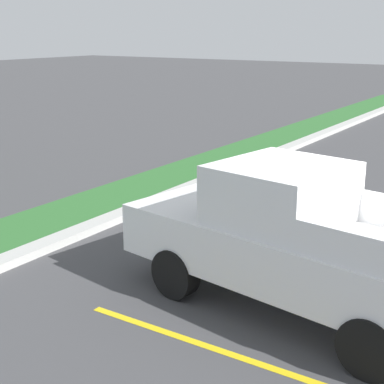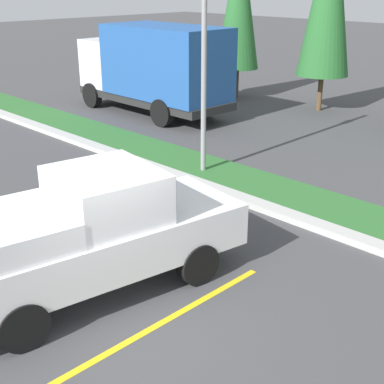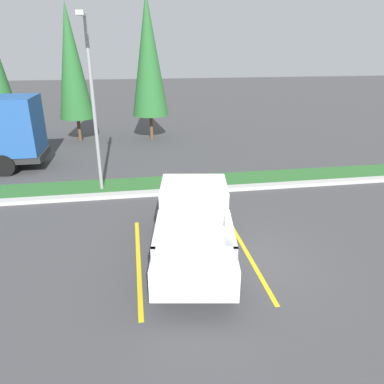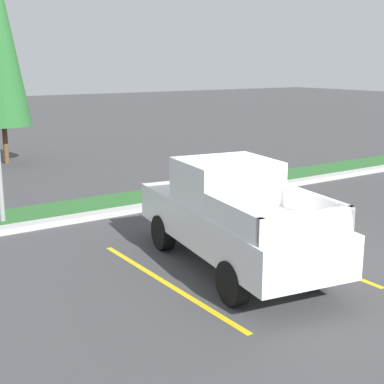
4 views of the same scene
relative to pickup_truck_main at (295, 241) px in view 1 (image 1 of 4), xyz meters
name	(u,v)px [view 1 (image 1 of 4)]	position (x,y,z in m)	size (l,w,h in m)	color
ground_plane	(327,295)	(0.69, -0.28, -1.04)	(120.00, 120.00, 0.00)	#424244
parking_line_near	(243,358)	(-1.56, -0.05, -1.04)	(0.12, 4.80, 0.01)	yellow
parking_line_far	(332,272)	(1.54, -0.05, -1.04)	(0.12, 4.80, 0.01)	yellow
curb_strip	(84,230)	(0.69, 4.72, -0.97)	(56.00, 0.40, 0.15)	#B2B2AD
grass_median	(45,222)	(0.69, 5.82, -1.01)	(56.00, 1.80, 0.06)	#2D662D
pickup_truck_main	(295,241)	(0.00, 0.00, 0.00)	(2.71, 5.46, 2.10)	black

